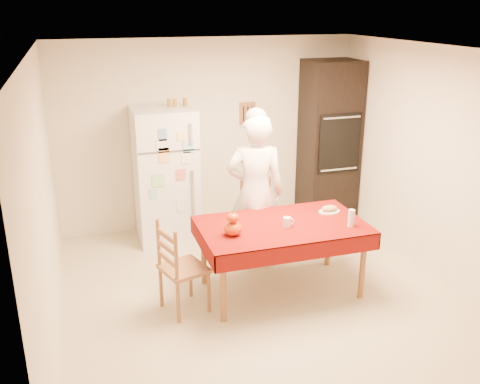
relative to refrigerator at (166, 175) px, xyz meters
name	(u,v)px	position (x,y,z in m)	size (l,w,h in m)	color
floor	(264,301)	(0.65, -1.88, -0.85)	(4.50, 4.50, 0.00)	tan
room_shell	(266,148)	(0.65, -1.88, 0.77)	(4.02, 4.52, 2.51)	beige
refrigerator	(166,175)	(0.00, 0.00, 0.00)	(0.75, 0.74, 1.70)	white
oven_cabinet	(329,142)	(2.28, 0.05, 0.25)	(0.70, 0.62, 2.20)	black
dining_table	(282,230)	(0.90, -1.72, -0.16)	(1.70, 1.00, 0.76)	brown
chair_far	(259,216)	(0.95, -0.86, -0.34)	(0.45, 0.43, 0.95)	brown
chair_left	(178,265)	(-0.21, -1.80, -0.34)	(0.51, 0.52, 0.95)	brown
seated_woman	(255,193)	(0.82, -1.08, 0.05)	(0.65, 0.43, 1.79)	white
coffee_mug	(287,222)	(0.92, -1.79, -0.04)	(0.08, 0.08, 0.10)	silver
pumpkin_lower	(233,228)	(0.34, -1.83, -0.02)	(0.18, 0.18, 0.14)	red
pumpkin_upper	(233,218)	(0.34, -1.83, 0.09)	(0.12, 0.12, 0.09)	#D53705
wine_glass	(351,218)	(1.54, -1.97, 0.00)	(0.07, 0.07, 0.18)	silver
bread_plate	(329,212)	(1.50, -1.57, -0.08)	(0.24, 0.24, 0.02)	white
bread_loaf	(329,208)	(1.50, -1.57, -0.04)	(0.18, 0.10, 0.06)	tan
spice_jar_left	(169,103)	(0.09, 0.05, 0.90)	(0.05, 0.05, 0.10)	#905A1A
spice_jar_mid	(175,103)	(0.16, 0.05, 0.90)	(0.05, 0.05, 0.10)	#98671B
spice_jar_right	(185,102)	(0.29, 0.05, 0.90)	(0.05, 0.05, 0.10)	brown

